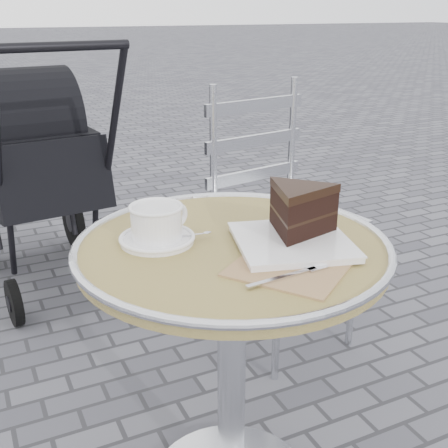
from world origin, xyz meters
name	(u,v)px	position (x,y,z in m)	size (l,w,h in m)	color
cafe_table	(232,307)	(0.00, 0.00, 0.57)	(0.72, 0.72, 0.74)	silver
cappuccino_set	(158,226)	(-0.15, 0.08, 0.77)	(0.20, 0.17, 0.09)	white
cake_plate_set	(297,217)	(0.13, -0.06, 0.79)	(0.36, 0.39, 0.13)	#A27A59
bistro_chair	(268,185)	(0.49, 0.70, 0.61)	(0.51, 0.51, 0.98)	silver
baby_stroller	(34,176)	(-0.24, 1.58, 0.51)	(0.60, 1.13, 1.13)	black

